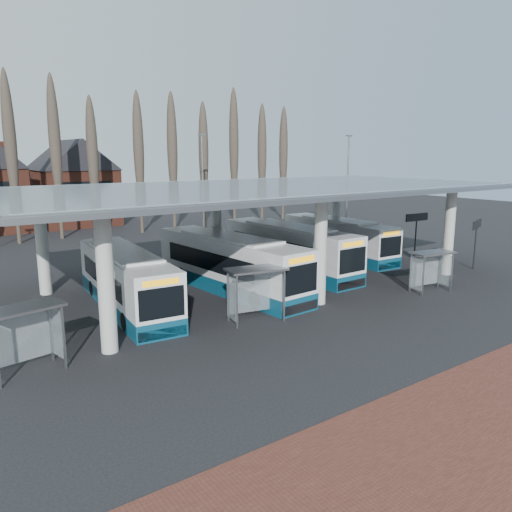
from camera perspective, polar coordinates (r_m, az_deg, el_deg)
ground at (r=26.71m, az=10.86°, el=-6.61°), size 140.00×140.00×0.00m
station_canopy at (r=31.52m, az=0.63°, el=6.91°), size 32.00×16.00×6.34m
poplar_row at (r=53.66m, az=-15.69°, el=11.71°), size 45.10×1.10×14.50m
lamp_post_b at (r=49.91m, az=-6.11°, el=8.16°), size 0.80×0.16×10.17m
lamp_post_c at (r=53.76m, az=10.41°, el=8.28°), size 0.80×0.16×10.17m
bus_0 at (r=27.98m, az=-14.66°, el=-2.77°), size 3.52×11.58×3.17m
bus_1 at (r=30.57m, az=-3.05°, el=-0.97°), size 3.49×12.49×3.43m
bus_2 at (r=35.43m, az=3.67°, el=0.73°), size 2.75×12.20×3.38m
bus_3 at (r=41.08m, az=9.25°, el=1.94°), size 3.01×11.42×3.14m
shelter_0 at (r=20.90m, az=-25.15°, el=-7.13°), size 3.08×1.95×2.66m
shelter_1 at (r=24.84m, az=-0.14°, el=-3.00°), size 3.18×2.03×2.74m
shelter_2 at (r=32.00m, az=19.30°, el=-0.70°), size 2.86×1.79×2.47m
info_sign_0 at (r=39.26m, az=23.91°, el=2.96°), size 2.33×0.96×3.62m
info_sign_1 at (r=41.92m, az=17.88°, el=3.87°), size 2.43×0.31×3.61m
barrier at (r=28.34m, az=5.71°, el=-3.75°), size 1.93×0.88×1.01m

